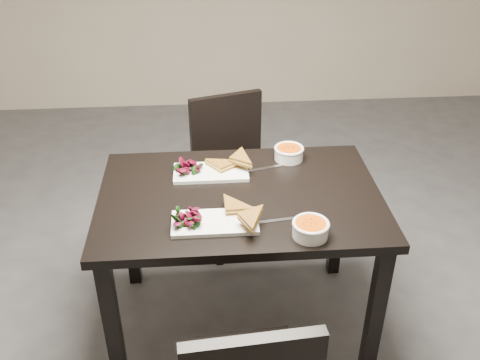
{
  "coord_description": "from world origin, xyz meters",
  "views": [
    {
      "loc": [
        -0.38,
        -2.12,
        2.0
      ],
      "look_at": [
        -0.24,
        -0.2,
        0.82
      ],
      "focal_mm": 40.38,
      "sensor_mm": 36.0,
      "label": 1
    }
  ],
  "objects_px": {
    "soup_bowl_near": "(311,228)",
    "plate_far": "(211,172)",
    "chair_far": "(233,162)",
    "table": "(240,213)",
    "soup_bowl_far": "(289,152)",
    "plate_near": "(215,223)"
  },
  "relations": [
    {
      "from": "plate_near",
      "to": "soup_bowl_near",
      "type": "distance_m",
      "value": 0.37
    },
    {
      "from": "soup_bowl_near",
      "to": "soup_bowl_far",
      "type": "bearing_deg",
      "value": 89.03
    },
    {
      "from": "soup_bowl_far",
      "to": "plate_near",
      "type": "bearing_deg",
      "value": -126.49
    },
    {
      "from": "soup_bowl_near",
      "to": "plate_far",
      "type": "distance_m",
      "value": 0.61
    },
    {
      "from": "table",
      "to": "plate_near",
      "type": "height_order",
      "value": "plate_near"
    },
    {
      "from": "plate_far",
      "to": "soup_bowl_far",
      "type": "xyz_separation_m",
      "value": [
        0.37,
        0.11,
        0.03
      ]
    },
    {
      "from": "table",
      "to": "plate_far",
      "type": "relative_size",
      "value": 3.6
    },
    {
      "from": "plate_near",
      "to": "plate_far",
      "type": "distance_m",
      "value": 0.39
    },
    {
      "from": "table",
      "to": "soup_bowl_far",
      "type": "distance_m",
      "value": 0.41
    },
    {
      "from": "chair_far",
      "to": "plate_far",
      "type": "distance_m",
      "value": 0.64
    },
    {
      "from": "soup_bowl_near",
      "to": "soup_bowl_far",
      "type": "xyz_separation_m",
      "value": [
        0.01,
        0.6,
        -0.0
      ]
    },
    {
      "from": "chair_far",
      "to": "soup_bowl_near",
      "type": "xyz_separation_m",
      "value": [
        0.23,
        -1.05,
        0.3
      ]
    },
    {
      "from": "plate_near",
      "to": "plate_far",
      "type": "xyz_separation_m",
      "value": [
        -0.0,
        0.39,
        -0.0
      ]
    },
    {
      "from": "chair_far",
      "to": "soup_bowl_far",
      "type": "relative_size",
      "value": 6.08
    },
    {
      "from": "plate_near",
      "to": "soup_bowl_near",
      "type": "relative_size",
      "value": 2.38
    },
    {
      "from": "chair_far",
      "to": "table",
      "type": "bearing_deg",
      "value": -108.08
    },
    {
      "from": "plate_far",
      "to": "soup_bowl_far",
      "type": "distance_m",
      "value": 0.39
    },
    {
      "from": "soup_bowl_near",
      "to": "plate_far",
      "type": "relative_size",
      "value": 0.42
    },
    {
      "from": "soup_bowl_far",
      "to": "plate_far",
      "type": "bearing_deg",
      "value": -163.42
    },
    {
      "from": "chair_far",
      "to": "plate_far",
      "type": "bearing_deg",
      "value": -120.17
    },
    {
      "from": "chair_far",
      "to": "plate_near",
      "type": "xyz_separation_m",
      "value": [
        -0.13,
        -0.95,
        0.27
      ]
    },
    {
      "from": "chair_far",
      "to": "plate_near",
      "type": "height_order",
      "value": "chair_far"
    }
  ]
}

